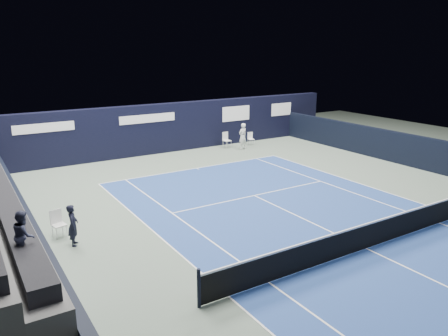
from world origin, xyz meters
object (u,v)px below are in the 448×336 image
(folding_chair_back_a, at_px, (226,137))
(line_judge_chair, at_px, (58,222))
(tennis_player, at_px, (243,136))
(tennis_net, at_px, (368,235))
(folding_chair_back_b, at_px, (251,138))

(folding_chair_back_a, relative_size, line_judge_chair, 1.06)
(folding_chair_back_a, relative_size, tennis_player, 0.61)
(folding_chair_back_a, distance_m, tennis_player, 1.23)
(folding_chair_back_a, xyz_separation_m, tennis_player, (0.69, -1.00, 0.17))
(folding_chair_back_a, height_order, line_judge_chair, folding_chair_back_a)
(tennis_net, bearing_deg, folding_chair_back_a, 74.78)
(folding_chair_back_b, bearing_deg, line_judge_chair, -139.76)
(folding_chair_back_b, xyz_separation_m, line_judge_chair, (-14.60, -8.74, 0.07))
(tennis_net, xyz_separation_m, tennis_player, (4.90, 14.47, 0.35))
(folding_chair_back_a, xyz_separation_m, line_judge_chair, (-12.71, -8.95, -0.13))
(folding_chair_back_a, xyz_separation_m, folding_chair_back_b, (1.89, -0.22, -0.20))
(folding_chair_back_b, relative_size, line_judge_chair, 0.88)
(folding_chair_back_b, bearing_deg, tennis_net, -102.45)
(folding_chair_back_b, relative_size, tennis_player, 0.51)
(folding_chair_back_b, height_order, tennis_net, tennis_net)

